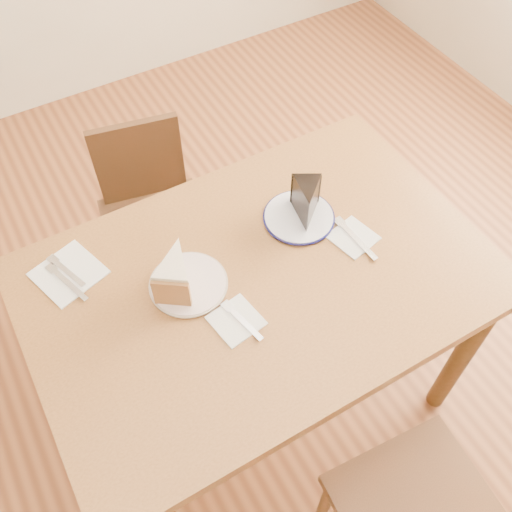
% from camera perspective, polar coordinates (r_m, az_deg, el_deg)
% --- Properties ---
extents(ground, '(4.00, 4.00, 0.00)m').
position_cam_1_polar(ground, '(2.14, 0.31, -13.49)').
color(ground, '#552B16').
rests_on(ground, ground).
extents(table, '(1.20, 0.80, 0.75)m').
position_cam_1_polar(table, '(1.56, 0.41, -4.03)').
color(table, '#593418').
rests_on(table, ground).
extents(chair_far, '(0.43, 0.43, 0.73)m').
position_cam_1_polar(chair_far, '(2.10, -10.28, 4.15)').
color(chair_far, black).
rests_on(chair_far, ground).
extents(plate_cream, '(0.19, 0.19, 0.01)m').
position_cam_1_polar(plate_cream, '(1.47, -6.77, -2.80)').
color(plate_cream, silver).
rests_on(plate_cream, table).
extents(plate_navy, '(0.19, 0.19, 0.01)m').
position_cam_1_polar(plate_navy, '(1.60, 4.30, 3.89)').
color(plate_navy, white).
rests_on(plate_navy, table).
extents(carrot_cake, '(0.14, 0.15, 0.09)m').
position_cam_1_polar(carrot_cake, '(1.44, -7.95, -1.51)').
color(carrot_cake, beige).
rests_on(carrot_cake, plate_cream).
extents(chocolate_cake, '(0.12, 0.14, 0.10)m').
position_cam_1_polar(chocolate_cake, '(1.56, 5.08, 5.16)').
color(chocolate_cake, black).
rests_on(chocolate_cake, plate_navy).
extents(napkin_cream, '(0.13, 0.13, 0.00)m').
position_cam_1_polar(napkin_cream, '(1.41, -2.00, -6.46)').
color(napkin_cream, white).
rests_on(napkin_cream, table).
extents(napkin_navy, '(0.13, 0.13, 0.00)m').
position_cam_1_polar(napkin_navy, '(1.58, 9.69, 1.86)').
color(napkin_navy, white).
rests_on(napkin_navy, table).
extents(napkin_spare, '(0.20, 0.20, 0.00)m').
position_cam_1_polar(napkin_spare, '(1.56, -18.24, -1.63)').
color(napkin_spare, white).
rests_on(napkin_spare, table).
extents(fork_cream, '(0.04, 0.14, 0.00)m').
position_cam_1_polar(fork_cream, '(1.40, -1.36, -6.52)').
color(fork_cream, silver).
rests_on(fork_cream, napkin_cream).
extents(knife_navy, '(0.02, 0.17, 0.00)m').
position_cam_1_polar(knife_navy, '(1.57, 9.96, 1.73)').
color(knife_navy, silver).
rests_on(knife_navy, napkin_navy).
extents(fork_spare, '(0.06, 0.14, 0.00)m').
position_cam_1_polar(fork_spare, '(1.56, -18.41, -1.44)').
color(fork_spare, white).
rests_on(fork_spare, napkin_spare).
extents(knife_spare, '(0.06, 0.16, 0.00)m').
position_cam_1_polar(knife_spare, '(1.54, -18.34, -2.53)').
color(knife_spare, white).
rests_on(knife_spare, napkin_spare).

